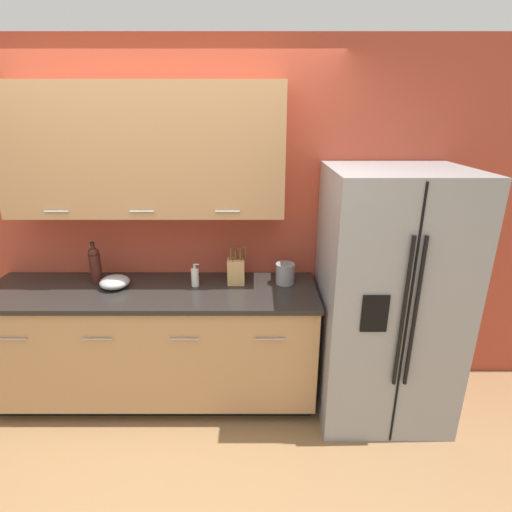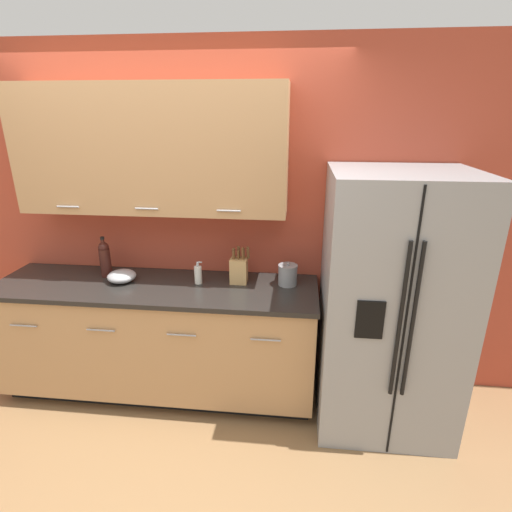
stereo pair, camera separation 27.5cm
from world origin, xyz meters
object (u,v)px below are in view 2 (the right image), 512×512
knife_block (239,269)px  wine_bottle (105,258)px  soap_dispenser (198,274)px  refrigerator (390,304)px  steel_canister (288,275)px  mixing_bowl (122,276)px

knife_block → wine_bottle: 1.03m
knife_block → soap_dispenser: knife_block is taller
refrigerator → knife_block: bearing=170.1°
knife_block → refrigerator: bearing=-9.9°
refrigerator → soap_dispenser: refrigerator is taller
refrigerator → knife_block: (-1.05, 0.18, 0.14)m
wine_bottle → steel_canister: (1.38, -0.01, -0.07)m
knife_block → steel_canister: bearing=0.6°
refrigerator → steel_canister: (-0.69, 0.19, 0.11)m
knife_block → wine_bottle: size_ratio=0.89×
soap_dispenser → mixing_bowl: 0.57m
soap_dispenser → steel_canister: 0.65m
wine_bottle → steel_canister: bearing=-0.3°
knife_block → wine_bottle: bearing=179.4°
knife_block → soap_dispenser: size_ratio=1.64×
refrigerator → soap_dispenser: size_ratio=10.44×
steel_canister → mixing_bowl: 1.23m
wine_bottle → mixing_bowl: (0.16, -0.09, -0.10)m
refrigerator → wine_bottle: 2.09m
refrigerator → soap_dispenser: (-1.35, 0.14, 0.10)m
wine_bottle → soap_dispenser: bearing=-4.3°
refrigerator → wine_bottle: size_ratio=5.67×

